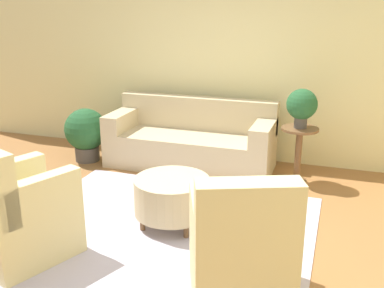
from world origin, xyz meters
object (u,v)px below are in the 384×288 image
armchair_right (240,254)px  potted_plant_on_side_table (302,105)px  couch (191,142)px  armchair_left (17,215)px  side_table (299,146)px  potted_plant_floor (86,132)px  ottoman_table (172,196)px

armchair_right → potted_plant_on_side_table: (0.15, 2.54, 0.55)m
couch → armchair_right: bearing=-64.5°
armchair_left → side_table: armchair_left is taller
armchair_right → side_table: size_ratio=1.53×
armchair_left → potted_plant_floor: armchair_left is taller
potted_plant_on_side_table → potted_plant_floor: potted_plant_on_side_table is taller
couch → armchair_right: 2.96m
potted_plant_floor → ottoman_table: bearing=-37.7°
couch → potted_plant_on_side_table: size_ratio=4.68×
side_table → potted_plant_on_side_table: potted_plant_on_side_table is taller
couch → side_table: (1.42, -0.13, 0.12)m
couch → armchair_left: (-0.65, -2.67, 0.09)m
side_table → potted_plant_on_side_table: 0.51m
side_table → potted_plant_floor: size_ratio=0.93×
armchair_left → potted_plant_floor: 2.52m
armchair_left → potted_plant_on_side_table: potted_plant_on_side_table is taller
ottoman_table → potted_plant_floor: 2.28m
couch → potted_plant_floor: (-1.44, -0.28, 0.08)m
side_table → ottoman_table: bearing=-124.4°
ottoman_table → potted_plant_floor: (-1.80, 1.39, 0.11)m
couch → armchair_right: size_ratio=2.09×
armchair_left → side_table: (2.07, 2.54, 0.04)m
side_table → armchair_right: bearing=-93.3°
armchair_right → potted_plant_on_side_table: potted_plant_on_side_table is taller
couch → potted_plant_on_side_table: 1.56m
couch → potted_plant_on_side_table: potted_plant_on_side_table is taller
armchair_left → armchair_right: (1.92, 0.00, 0.00)m
armchair_left → potted_plant_floor: (-0.79, 2.39, -0.00)m
armchair_right → potted_plant_floor: armchair_right is taller
couch → side_table: couch is taller
potted_plant_floor → couch: bearing=10.9°
potted_plant_floor → armchair_right: bearing=-41.4°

